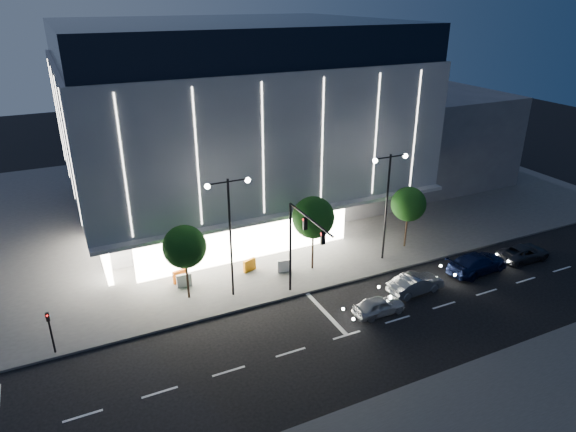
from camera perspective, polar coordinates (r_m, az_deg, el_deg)
The scene contains 19 objects.
ground at distance 34.25m, azimuth 2.27°, elevation -12.59°, with size 160.00×160.00×0.00m, color black.
sidewalk_museum at distance 55.44m, azimuth -4.63°, elevation 2.16°, with size 70.00×40.00×0.15m, color #474747.
museum at distance 50.58m, azimuth -6.44°, elevation 10.91°, with size 30.00×25.80×18.00m.
annex_building at distance 64.03m, azimuth 13.25°, elevation 9.17°, with size 16.00×20.00×10.00m, color #4C4C51.
traffic_mast at distance 34.60m, azimuth 1.31°, elevation -2.46°, with size 0.33×5.89×7.07m.
street_lamp_west at distance 35.04m, azimuth -6.49°, elevation -0.58°, with size 3.16×0.36×9.00m.
street_lamp_east at distance 40.73m, azimuth 11.02°, elevation 2.63°, with size 3.16×0.36×9.00m.
ped_signal_far at distance 34.25m, azimuth -24.92°, elevation -11.26°, with size 0.22×0.24×3.00m.
tree_left at distance 36.03m, azimuth -11.37°, elevation -3.60°, with size 3.02×3.02×5.72m.
tree_mid at distance 39.12m, azimuth 2.85°, elevation -0.41°, with size 3.25×3.25×6.15m.
tree_right at distance 43.98m, azimuth 13.24°, elevation 1.11°, with size 2.91×2.91×5.51m.
car_lead at distance 35.98m, azimuth 10.07°, elevation -9.79°, with size 1.51×3.75×1.28m, color #A6A9AE.
car_second at distance 38.85m, azimuth 13.99°, elevation -7.32°, with size 1.51×4.34×1.43m, color gray.
car_third at distance 42.98m, azimuth 20.28°, elevation -4.91°, with size 2.18×5.36×1.56m, color #111A41.
car_fourth at distance 46.44m, azimuth 24.74°, elevation -3.72°, with size 2.07×4.50×1.25m, color #303136.
barrier_a at distance 39.63m, azimuth -11.91°, elevation -6.56°, with size 1.10×0.25×1.00m, color #C8500B.
barrier_b at distance 39.04m, azimuth -11.47°, elevation -7.02°, with size 1.10×0.25×1.00m, color #BDBDBD.
barrier_c at distance 40.40m, azimuth -4.29°, elevation -5.46°, with size 1.10×0.25×1.00m, color orange.
barrier_d at distance 40.20m, azimuth -0.41°, elevation -5.55°, with size 1.10×0.25×1.00m, color silver.
Camera 1 is at (-13.08, -24.41, 20.15)m, focal length 32.00 mm.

